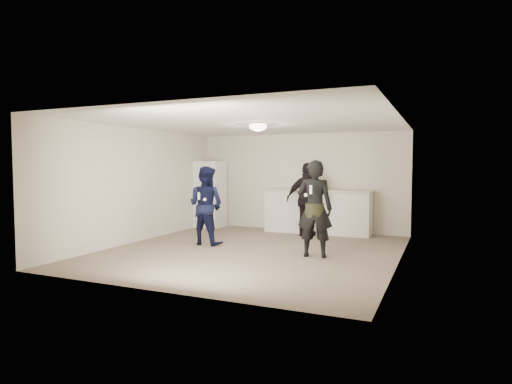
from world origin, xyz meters
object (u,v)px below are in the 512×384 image
at_px(counter, 317,212).
at_px(fridge, 210,194).
at_px(woman, 315,209).
at_px(man, 206,206).
at_px(shaker, 296,186).
at_px(spectator, 308,200).

relative_size(counter, fridge, 1.44).
relative_size(fridge, woman, 1.01).
bearing_deg(woman, fridge, -43.23).
xyz_separation_m(fridge, woman, (3.71, -2.65, -0.01)).
bearing_deg(man, counter, -122.15).
xyz_separation_m(shaker, man, (-1.19, -2.45, -0.34)).
distance_m(counter, man, 3.00).
bearing_deg(man, spectator, -127.26).
distance_m(shaker, spectator, 0.79).
bearing_deg(fridge, counter, 1.33).
distance_m(counter, fridge, 3.03).
distance_m(fridge, shaker, 2.45).
distance_m(shaker, man, 2.75).
distance_m(counter, spectator, 0.62).
bearing_deg(fridge, man, -62.11).
xyz_separation_m(counter, spectator, (-0.09, -0.51, 0.35)).
bearing_deg(fridge, shaker, 2.67).
height_order(shaker, spectator, spectator).
height_order(counter, shaker, shaker).
relative_size(counter, woman, 1.46).
xyz_separation_m(counter, fridge, (-3.00, -0.07, 0.38)).
bearing_deg(shaker, man, -115.93).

